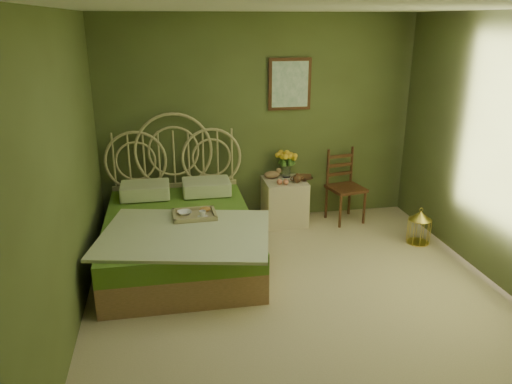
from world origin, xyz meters
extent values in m
plane|color=#CBB493|center=(0.00, 0.00, 0.00)|extent=(4.50, 4.50, 0.00)
plane|color=silver|center=(0.00, 0.00, 2.60)|extent=(4.50, 4.50, 0.00)
plane|color=#566535|center=(0.00, 2.25, 1.30)|extent=(4.00, 0.00, 4.00)
plane|color=#566535|center=(-2.00, 0.00, 1.30)|extent=(0.00, 4.50, 4.50)
cube|color=#391B0F|center=(0.38, 2.23, 1.75)|extent=(0.54, 0.03, 0.64)
cube|color=white|center=(0.38, 2.21, 1.75)|extent=(0.46, 0.01, 0.56)
cube|color=tan|center=(-1.09, 1.09, 0.15)|extent=(1.54, 2.06, 0.31)
cube|color=#54862C|center=(-1.09, 1.09, 0.41)|extent=(1.54, 2.06, 0.21)
cube|color=beige|center=(-1.04, 0.63, 0.53)|extent=(1.84, 1.55, 0.03)
cube|color=beige|center=(-1.45, 1.81, 0.61)|extent=(0.57, 0.41, 0.16)
cube|color=beige|center=(-0.73, 1.81, 0.61)|extent=(0.57, 0.41, 0.16)
cube|color=tan|center=(-0.93, 1.03, 0.53)|extent=(0.46, 0.36, 0.04)
ellipsoid|color=#B77A38|center=(-0.81, 1.12, 0.58)|extent=(0.12, 0.07, 0.05)
cube|color=beige|center=(0.28, 1.98, 0.29)|extent=(0.52, 0.52, 0.58)
cylinder|color=silver|center=(0.33, 2.11, 0.67)|extent=(0.10, 0.10, 0.18)
ellipsoid|color=tan|center=(0.13, 2.08, 0.63)|extent=(0.21, 0.11, 0.10)
sphere|color=#D27051|center=(0.18, 1.82, 0.61)|extent=(0.07, 0.07, 0.07)
sphere|color=#D27051|center=(0.25, 1.80, 0.61)|extent=(0.07, 0.07, 0.07)
cube|color=#391B0F|center=(1.08, 1.90, 0.45)|extent=(0.49, 0.49, 0.04)
cylinder|color=#391B0F|center=(0.90, 1.72, 0.22)|extent=(0.04, 0.04, 0.45)
cylinder|color=#391B0F|center=(1.26, 1.72, 0.22)|extent=(0.04, 0.04, 0.45)
cylinder|color=#391B0F|center=(0.90, 2.08, 0.22)|extent=(0.04, 0.04, 0.45)
cylinder|color=#391B0F|center=(1.26, 2.08, 0.22)|extent=(0.04, 0.04, 0.45)
cube|color=#391B0F|center=(1.08, 2.08, 0.69)|extent=(0.36, 0.11, 0.50)
cylinder|color=gold|center=(1.70, 1.08, 0.01)|extent=(0.26, 0.26, 0.01)
cylinder|color=gold|center=(1.70, 1.08, 0.15)|extent=(0.26, 0.26, 0.29)
cone|color=gold|center=(1.70, 1.08, 0.35)|extent=(0.26, 0.26, 0.10)
imported|color=#381E0F|center=(0.46, 2.00, 0.59)|extent=(0.23, 0.26, 0.02)
imported|color=#472819|center=(0.46, 2.00, 0.61)|extent=(0.22, 0.26, 0.02)
imported|color=white|center=(-1.03, 1.08, 0.57)|extent=(0.18, 0.18, 0.04)
imported|color=white|center=(-0.85, 0.97, 0.59)|extent=(0.10, 0.10, 0.07)
camera|label=1|loc=(-1.17, -3.89, 2.51)|focal=35.00mm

